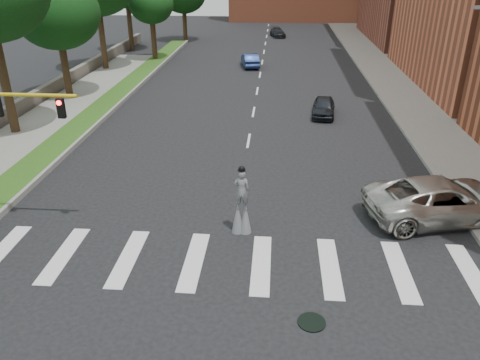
% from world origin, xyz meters
% --- Properties ---
extents(ground_plane, '(160.00, 160.00, 0.00)m').
position_xyz_m(ground_plane, '(0.00, 0.00, 0.00)').
color(ground_plane, black).
rests_on(ground_plane, ground).
extents(grass_median, '(2.00, 60.00, 0.25)m').
position_xyz_m(grass_median, '(-11.50, 20.00, 0.12)').
color(grass_median, '#264E16').
rests_on(grass_median, ground).
extents(median_curb, '(0.20, 60.00, 0.28)m').
position_xyz_m(median_curb, '(-10.45, 20.00, 0.14)').
color(median_curb, gray).
rests_on(median_curb, ground).
extents(sidewalk_right, '(5.00, 90.00, 0.18)m').
position_xyz_m(sidewalk_right, '(12.50, 25.00, 0.09)').
color(sidewalk_right, gray).
rests_on(sidewalk_right, ground).
extents(stone_wall, '(0.50, 56.00, 1.10)m').
position_xyz_m(stone_wall, '(-17.00, 22.00, 0.55)').
color(stone_wall, '#5D574F').
rests_on(stone_wall, ground).
extents(manhole, '(0.90, 0.90, 0.04)m').
position_xyz_m(manhole, '(3.00, -2.00, 0.02)').
color(manhole, black).
rests_on(manhole, ground).
extents(stilt_performer, '(0.84, 0.52, 3.04)m').
position_xyz_m(stilt_performer, '(0.37, 3.24, 1.21)').
color(stilt_performer, '#312113').
rests_on(stilt_performer, ground).
extents(suv_crossing, '(7.13, 4.42, 1.84)m').
position_xyz_m(suv_crossing, '(9.00, 5.06, 0.92)').
color(suv_crossing, '#B3B0A9').
rests_on(suv_crossing, ground).
extents(car_near, '(1.95, 4.00, 1.32)m').
position_xyz_m(car_near, '(5.10, 19.54, 0.66)').
color(car_near, black).
rests_on(car_near, ground).
extents(car_mid, '(2.26, 4.45, 1.40)m').
position_xyz_m(car_mid, '(-1.19, 35.57, 0.70)').
color(car_mid, navy).
rests_on(car_mid, ground).
extents(car_far, '(2.54, 4.31, 1.17)m').
position_xyz_m(car_far, '(1.56, 55.69, 0.59)').
color(car_far, black).
rests_on(car_far, ground).
extents(tree_3, '(6.55, 6.55, 9.40)m').
position_xyz_m(tree_3, '(-15.28, 22.82, 6.59)').
color(tree_3, '#312113').
rests_on(tree_3, ground).
extents(tree_6, '(4.69, 4.69, 7.87)m').
position_xyz_m(tree_6, '(-11.81, 37.80, 5.82)').
color(tree_6, '#312113').
rests_on(tree_6, ground).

